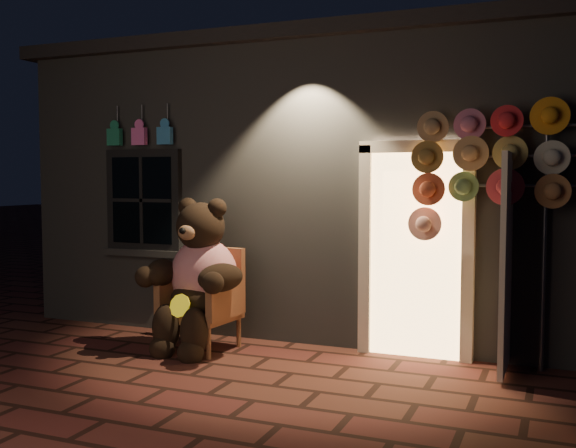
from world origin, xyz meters
The scene contains 5 objects.
ground centered at (0.00, 0.00, 0.00)m, with size 60.00×60.00×0.00m, color #50291E.
shop_building centered at (0.00, 3.99, 1.74)m, with size 7.30×5.95×3.51m.
wicker_armchair centered at (-0.80, 0.95, 0.53)m, with size 0.80×0.73×1.06m.
teddy_bear centered at (-0.80, 0.81, 0.77)m, with size 1.20×0.98×1.65m.
hat_rack centered at (2.03, 1.28, 1.95)m, with size 1.50×0.22×2.50m.
Camera 1 is at (2.73, -5.29, 1.83)m, focal length 42.00 mm.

